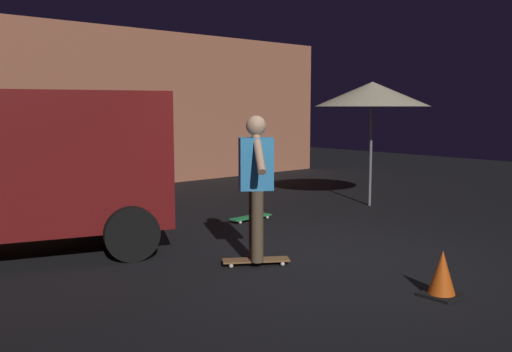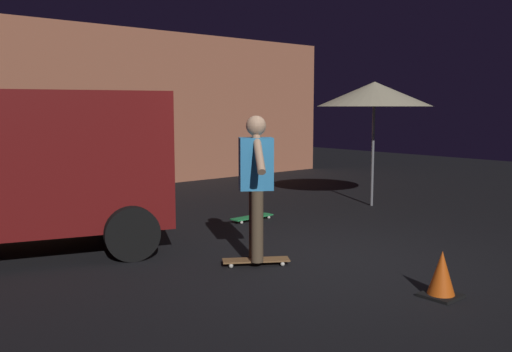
{
  "view_description": "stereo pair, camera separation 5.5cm",
  "coord_description": "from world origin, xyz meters",
  "px_view_note": "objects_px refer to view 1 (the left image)",
  "views": [
    {
      "loc": [
        -4.96,
        -4.34,
        1.83
      ],
      "look_at": [
        -0.8,
        0.41,
        1.05
      ],
      "focal_mm": 38.98,
      "sensor_mm": 36.0,
      "label": 1
    },
    {
      "loc": [
        -4.92,
        -4.37,
        1.83
      ],
      "look_at": [
        -0.8,
        0.41,
        1.05
      ],
      "focal_mm": 38.98,
      "sensor_mm": 36.0,
      "label": 2
    }
  ],
  "objects_px": {
    "traffic_cone": "(442,275)",
    "patio_umbrella": "(372,94)",
    "skater": "(256,177)",
    "skateboard_spare": "(251,217)",
    "skateboard_ridden": "(256,260)"
  },
  "relations": [
    {
      "from": "traffic_cone",
      "to": "patio_umbrella",
      "type": "bearing_deg",
      "value": 45.07
    },
    {
      "from": "patio_umbrella",
      "to": "skater",
      "type": "xyz_separation_m",
      "value": [
        -4.23,
        -1.59,
        -1.04
      ]
    },
    {
      "from": "skateboard_spare",
      "to": "traffic_cone",
      "type": "height_order",
      "value": "traffic_cone"
    },
    {
      "from": "skater",
      "to": "traffic_cone",
      "type": "distance_m",
      "value": 2.26
    },
    {
      "from": "patio_umbrella",
      "to": "traffic_cone",
      "type": "xyz_separation_m",
      "value": [
        -3.59,
        -3.59,
        -1.86
      ]
    },
    {
      "from": "traffic_cone",
      "to": "skater",
      "type": "bearing_deg",
      "value": 107.81
    },
    {
      "from": "skater",
      "to": "traffic_cone",
      "type": "bearing_deg",
      "value": -72.19
    },
    {
      "from": "skateboard_ridden",
      "to": "skater",
      "type": "relative_size",
      "value": 0.46
    },
    {
      "from": "skateboard_spare",
      "to": "skater",
      "type": "height_order",
      "value": "skater"
    },
    {
      "from": "skateboard_ridden",
      "to": "skater",
      "type": "xyz_separation_m",
      "value": [
        0.0,
        0.0,
        0.98
      ]
    },
    {
      "from": "skateboard_ridden",
      "to": "skater",
      "type": "height_order",
      "value": "skater"
    },
    {
      "from": "skateboard_ridden",
      "to": "traffic_cone",
      "type": "distance_m",
      "value": 2.11
    },
    {
      "from": "skateboard_ridden",
      "to": "skateboard_spare",
      "type": "xyz_separation_m",
      "value": [
        1.63,
        1.99,
        0.0
      ]
    },
    {
      "from": "skateboard_spare",
      "to": "traffic_cone",
      "type": "xyz_separation_m",
      "value": [
        -0.98,
        -4.0,
        0.16
      ]
    },
    {
      "from": "skater",
      "to": "traffic_cone",
      "type": "relative_size",
      "value": 3.63
    }
  ]
}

